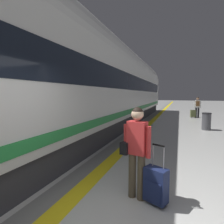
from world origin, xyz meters
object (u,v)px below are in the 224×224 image
object	(u,v)px
waste_bin	(206,121)
passenger_near	(198,105)
traveller_foreground	(136,146)
rolling_suitcase_foreground	(156,185)
high_speed_train	(96,81)
suitcase_near	(193,114)

from	to	relation	value
waste_bin	passenger_near	bearing A→B (deg)	90.05
traveller_foreground	rolling_suitcase_foreground	size ratio (longest dim) A/B	1.60
high_speed_train	suitcase_near	size ratio (longest dim) A/B	46.18
rolling_suitcase_foreground	suitcase_near	bearing A→B (deg)	84.03
rolling_suitcase_foreground	passenger_near	bearing A→B (deg)	82.73
high_speed_train	suitcase_near	world-z (taller)	high_speed_train
traveller_foreground	high_speed_train	bearing A→B (deg)	121.64
traveller_foreground	suitcase_near	distance (m)	13.04
suitcase_near	waste_bin	distance (m)	5.31
high_speed_train	suitcase_near	xyz separation A→B (m)	(4.88, 7.80, -2.16)
waste_bin	rolling_suitcase_foreground	bearing A→B (deg)	-102.35
traveller_foreground	passenger_near	bearing A→B (deg)	81.12
high_speed_train	waste_bin	world-z (taller)	high_speed_train
rolling_suitcase_foreground	waste_bin	xyz separation A→B (m)	(1.69, 7.70, 0.11)
traveller_foreground	suitcase_near	world-z (taller)	traveller_foreground
high_speed_train	waste_bin	xyz separation A→B (m)	(5.20, 2.50, -2.04)
rolling_suitcase_foreground	traveller_foreground	bearing A→B (deg)	166.05
rolling_suitcase_foreground	passenger_near	distance (m)	13.31
rolling_suitcase_foreground	high_speed_train	bearing A→B (deg)	124.03
high_speed_train	rolling_suitcase_foreground	bearing A→B (deg)	-55.97
traveller_foreground	passenger_near	world-z (taller)	passenger_near
high_speed_train	passenger_near	size ratio (longest dim) A/B	17.53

